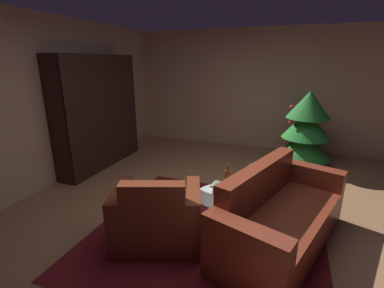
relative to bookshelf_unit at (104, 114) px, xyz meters
name	(u,v)px	position (x,y,z in m)	size (l,w,h in m)	color
ground_plane	(216,215)	(2.51, -1.14, -0.96)	(7.60, 7.60, 0.00)	#9C6C47
wall_back	(255,90)	(2.51, 2.06, 0.34)	(5.60, 0.06, 2.60)	tan
wall_left	(39,104)	(-0.26, -1.14, 0.34)	(0.06, 6.45, 2.60)	tan
area_rug	(207,233)	(2.52, -1.54, -0.96)	(2.56, 2.53, 0.01)	maroon
bookshelf_unit	(104,114)	(0.00, 0.00, 0.00)	(0.38, 1.92, 2.03)	black
armchair_red	(157,219)	(2.06, -1.89, -0.66)	(1.09, 0.95, 0.83)	maroon
couch_red	(279,218)	(3.29, -1.43, -0.67)	(1.36, 2.03, 0.85)	maroon
coffee_table	(224,200)	(2.68, -1.44, -0.55)	(0.64, 0.64, 0.47)	black
book_stack_on_table	(221,189)	(2.63, -1.41, -0.43)	(0.22, 0.19, 0.13)	gold
bottle_on_table	(227,179)	(2.67, -1.27, -0.37)	(0.08, 0.08, 0.32)	#542912
decorated_tree	(306,128)	(3.60, 1.18, -0.23)	(0.98, 0.98, 1.41)	brown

